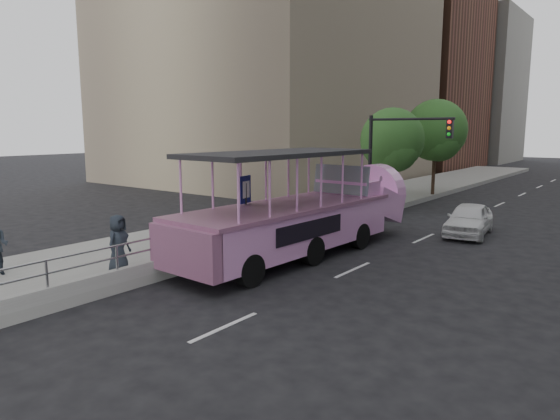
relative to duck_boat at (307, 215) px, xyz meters
The scene contains 13 objects.
ground 5.46m from the duck_boat, 72.84° to the right, with size 160.00×160.00×0.00m, color black.
sidewalk 6.61m from the duck_boat, 130.23° to the left, with size 5.50×80.00×0.30m, color #959690.
kerb_wall 3.54m from the duck_boat, 117.17° to the right, with size 0.24×30.00×0.36m, color #A8A8A3.
guardrail 3.43m from the duck_boat, 117.17° to the right, with size 0.07×22.00×0.71m.
duck_boat is the anchor object (origin of this frame).
car 7.85m from the duck_boat, 60.87° to the left, with size 1.63×4.05×1.38m, color white.
pedestrian_far 6.85m from the duck_boat, 110.28° to the right, with size 0.86×0.56×1.75m, color #212831.
parking_sign 2.40m from the duck_boat, 120.12° to the right, with size 0.13×0.66×2.94m.
traffic_signal 7.74m from the duck_boat, 91.13° to the left, with size 4.20×0.32×5.20m.
street_tree_near 11.28m from the duck_boat, 99.11° to the left, with size 3.52×3.52×5.72m.
street_tree_far 17.20m from the duck_boat, 95.23° to the left, with size 3.97×3.97×6.45m.
midrise_brick 47.43m from the duck_boat, 110.95° to the left, with size 18.00×16.00×26.00m, color brown.
midrise_stone_b 61.30m from the duck_boat, 103.76° to the left, with size 16.00×14.00×20.00m, color slate.
Camera 1 is at (8.72, -9.90, 4.54)m, focal length 32.00 mm.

